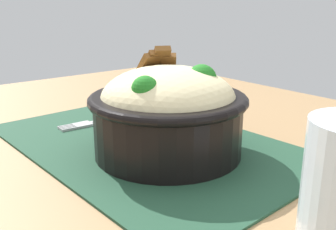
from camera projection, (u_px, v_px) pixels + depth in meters
name	position (u px, v px, depth m)	size (l,w,h in m)	color
table	(137.00, 198.00, 0.52)	(1.08, 0.92, 0.75)	#99754C
placemat	(147.00, 143.00, 0.52)	(0.43, 0.28, 0.00)	#1E422D
bowl	(168.00, 110.00, 0.47)	(0.20, 0.20, 0.13)	black
fork	(97.00, 122.00, 0.60)	(0.02, 0.14, 0.00)	#BBBBBB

